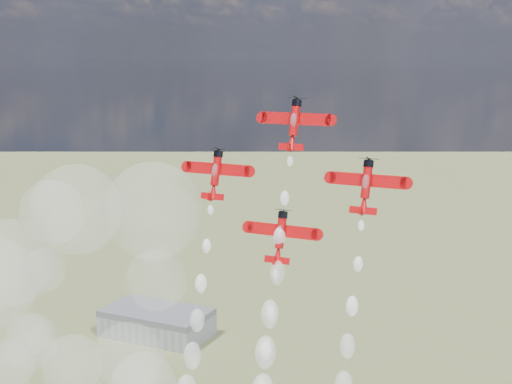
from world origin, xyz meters
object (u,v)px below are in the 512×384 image
at_px(plane_left, 216,173).
at_px(plane_right, 366,185).
at_px(plane_lead, 294,123).
at_px(plane_slot, 280,236).
at_px(hangar, 157,322).

distance_m(plane_left, plane_right, 27.98).
bearing_deg(plane_right, plane_lead, 168.31).
distance_m(plane_lead, plane_slot, 19.58).
height_order(hangar, plane_slot, plane_slot).
height_order(hangar, plane_right, plane_right).
bearing_deg(plane_slot, plane_right, 11.69).
height_order(hangar, plane_lead, plane_lead).
bearing_deg(plane_lead, plane_right, -11.69).
bearing_deg(plane_right, plane_slot, -168.31).
height_order(hangar, plane_left, plane_left).
xyz_separation_m(plane_lead, plane_right, (13.99, -2.89, -9.35)).
relative_size(plane_lead, plane_right, 1.00).
bearing_deg(hangar, plane_right, -47.36).
bearing_deg(plane_lead, plane_left, -168.31).
distance_m(plane_lead, plane_right, 17.07).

